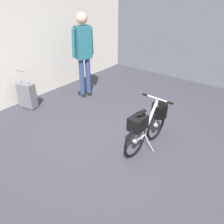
{
  "coord_description": "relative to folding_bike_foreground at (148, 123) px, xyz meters",
  "views": [
    {
      "loc": [
        -2.4,
        -1.77,
        2.32
      ],
      "look_at": [
        0.14,
        0.21,
        0.55
      ],
      "focal_mm": 37.46,
      "sensor_mm": 36.0,
      "label": 1
    }
  ],
  "objects": [
    {
      "name": "folding_bike_foreground",
      "position": [
        0.0,
        0.0,
        0.0
      ],
      "size": [
        1.11,
        0.53,
        0.79
      ],
      "color": "black",
      "rests_on": "ground_plane"
    },
    {
      "name": "ground_plane",
      "position": [
        -0.4,
        0.31,
        -0.42
      ],
      "size": [
        7.25,
        7.25,
        0.0
      ],
      "primitive_type": "plane",
      "color": "#38383F"
    },
    {
      "name": "visitor_near_wall",
      "position": [
        0.8,
        2.12,
        0.65
      ],
      "size": [
        0.51,
        0.35,
        1.83
      ],
      "color": "navy",
      "rests_on": "ground_plane"
    },
    {
      "name": "back_wall",
      "position": [
        -0.4,
        3.05,
        1.01
      ],
      "size": [
        7.25,
        0.1,
        2.85
      ],
      "primitive_type": "cube",
      "color": "silver",
      "rests_on": "ground_plane"
    },
    {
      "name": "rolling_suitcase",
      "position": [
        -0.39,
        2.66,
        -0.14
      ],
      "size": [
        0.25,
        0.39,
        0.83
      ],
      "color": "slate",
      "rests_on": "ground_plane"
    }
  ]
}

